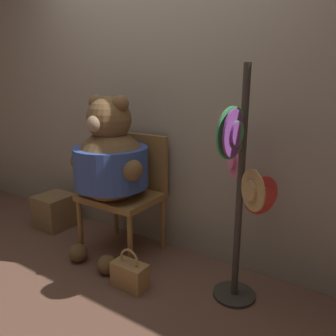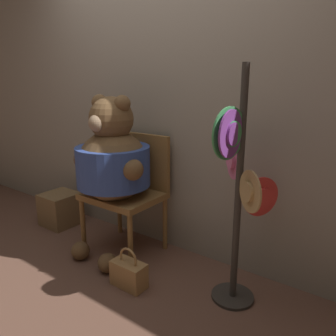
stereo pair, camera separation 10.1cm
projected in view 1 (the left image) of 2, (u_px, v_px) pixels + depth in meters
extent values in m
plane|color=brown|center=(121.00, 270.00, 2.50)|extent=(14.00, 14.00, 0.00)
cube|color=gray|center=(164.00, 103.00, 2.66)|extent=(8.00, 0.10, 2.45)
cylinder|color=olive|center=(80.00, 227.00, 2.71)|extent=(0.04, 0.04, 0.46)
cylinder|color=olive|center=(130.00, 244.00, 2.42)|extent=(0.04, 0.04, 0.46)
cylinder|color=olive|center=(116.00, 210.00, 3.05)|extent=(0.04, 0.04, 0.46)
cylinder|color=olive|center=(163.00, 224.00, 2.77)|extent=(0.04, 0.04, 0.46)
cube|color=olive|center=(121.00, 197.00, 2.67)|extent=(0.60, 0.49, 0.05)
cube|color=olive|center=(138.00, 161.00, 2.79)|extent=(0.60, 0.04, 0.46)
sphere|color=brown|center=(111.00, 167.00, 2.56)|extent=(0.57, 0.57, 0.57)
cylinder|color=#334C99|center=(111.00, 167.00, 2.56)|extent=(0.58, 0.58, 0.31)
sphere|color=brown|center=(109.00, 119.00, 2.46)|extent=(0.34, 0.34, 0.34)
sphere|color=brown|center=(97.00, 103.00, 2.49)|extent=(0.12, 0.12, 0.12)
sphere|color=brown|center=(120.00, 104.00, 2.37)|extent=(0.12, 0.12, 0.12)
sphere|color=#997A5B|center=(95.00, 124.00, 2.35)|extent=(0.12, 0.12, 0.12)
sphere|color=brown|center=(80.00, 160.00, 2.64)|extent=(0.16, 0.16, 0.16)
sphere|color=brown|center=(132.00, 170.00, 2.35)|extent=(0.16, 0.16, 0.16)
sphere|color=brown|center=(78.00, 253.00, 2.61)|extent=(0.15, 0.15, 0.15)
sphere|color=brown|center=(107.00, 264.00, 2.44)|extent=(0.15, 0.15, 0.15)
cylinder|color=#332D28|center=(234.00, 294.00, 2.20)|extent=(0.28, 0.28, 0.02)
cylinder|color=#332D28|center=(240.00, 190.00, 2.01)|extent=(0.04, 0.04, 1.50)
cylinder|color=#D16693|center=(234.00, 159.00, 2.08)|extent=(0.18, 0.19, 0.25)
cylinder|color=#D16693|center=(234.00, 159.00, 2.08)|extent=(0.13, 0.13, 0.12)
cylinder|color=#3D9351|center=(232.00, 133.00, 1.82)|extent=(0.06, 0.30, 0.30)
cylinder|color=#3D9351|center=(232.00, 133.00, 1.82)|extent=(0.09, 0.15, 0.14)
cylinder|color=red|center=(261.00, 195.00, 2.09)|extent=(0.15, 0.22, 0.26)
cylinder|color=red|center=(261.00, 195.00, 2.09)|extent=(0.13, 0.14, 0.12)
cylinder|color=#7A388E|center=(234.00, 133.00, 1.80)|extent=(0.01, 0.27, 0.27)
cylinder|color=#7A388E|center=(234.00, 133.00, 1.80)|extent=(0.05, 0.13, 0.13)
cylinder|color=tan|center=(253.00, 190.00, 1.87)|extent=(0.20, 0.17, 0.25)
cylinder|color=tan|center=(253.00, 190.00, 1.87)|extent=(0.13, 0.12, 0.12)
cube|color=#A87A47|center=(130.00, 275.00, 2.28)|extent=(0.25, 0.13, 0.18)
torus|color=#A87A47|center=(129.00, 259.00, 2.24)|extent=(0.15, 0.02, 0.15)
cube|color=brown|center=(55.00, 211.00, 3.22)|extent=(0.32, 0.32, 0.32)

